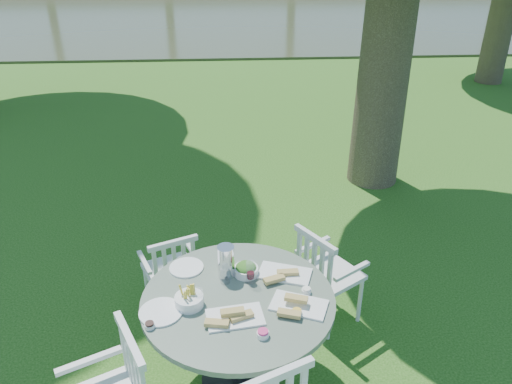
# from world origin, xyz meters

# --- Properties ---
(ground) EXTENTS (140.00, 140.00, 0.00)m
(ground) POSITION_xyz_m (0.00, 0.00, 0.00)
(ground) COLOR #18420D
(ground) RESTS_ON ground
(table) EXTENTS (1.29, 1.29, 0.78)m
(table) POSITION_xyz_m (-0.21, -1.16, 0.61)
(table) COLOR black
(table) RESTS_ON ground
(chair_ne) EXTENTS (0.60, 0.60, 0.89)m
(chair_ne) POSITION_xyz_m (0.49, -0.57, 0.52)
(chair_ne) COLOR silver
(chair_ne) RESTS_ON ground
(chair_nw) EXTENTS (0.52, 0.51, 0.80)m
(chair_nw) POSITION_xyz_m (-0.73, -0.40, 0.47)
(chair_nw) COLOR silver
(chair_nw) RESTS_ON ground
(tableware) EXTENTS (1.24, 0.88, 0.24)m
(tableware) POSITION_xyz_m (-0.27, -1.08, 0.83)
(tableware) COLOR white
(tableware) RESTS_ON table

